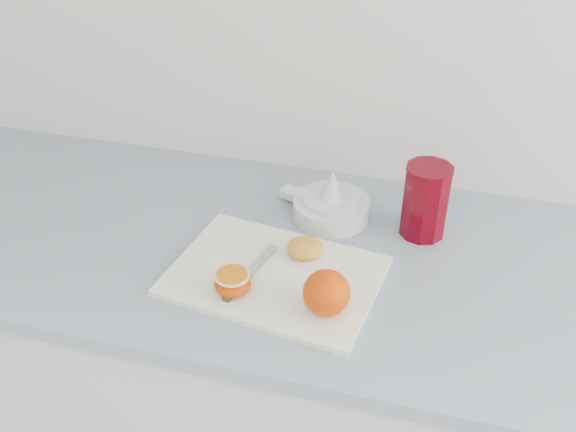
{
  "coord_description": "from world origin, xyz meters",
  "views": [
    {
      "loc": [
        0.27,
        0.75,
        1.63
      ],
      "look_at": [
        0.01,
        1.7,
        0.96
      ],
      "focal_mm": 40.0,
      "sensor_mm": 36.0,
      "label": 1
    }
  ],
  "objects_px": {
    "citrus_juicer": "(331,204)",
    "red_tumbler": "(425,203)",
    "cutting_board": "(275,276)",
    "half_orange": "(233,283)",
    "counter": "(352,414)"
  },
  "relations": [
    {
      "from": "counter",
      "to": "half_orange",
      "type": "relative_size",
      "value": 39.91
    },
    {
      "from": "half_orange",
      "to": "cutting_board",
      "type": "bearing_deg",
      "value": 49.37
    },
    {
      "from": "cutting_board",
      "to": "red_tumbler",
      "type": "relative_size",
      "value": 2.45
    },
    {
      "from": "counter",
      "to": "cutting_board",
      "type": "distance_m",
      "value": 0.48
    },
    {
      "from": "cutting_board",
      "to": "half_orange",
      "type": "distance_m",
      "value": 0.09
    },
    {
      "from": "citrus_juicer",
      "to": "counter",
      "type": "bearing_deg",
      "value": -52.67
    },
    {
      "from": "counter",
      "to": "red_tumbler",
      "type": "bearing_deg",
      "value": 51.54
    },
    {
      "from": "cutting_board",
      "to": "half_orange",
      "type": "xyz_separation_m",
      "value": [
        -0.06,
        -0.06,
        0.03
      ]
    },
    {
      "from": "cutting_board",
      "to": "citrus_juicer",
      "type": "height_order",
      "value": "citrus_juicer"
    },
    {
      "from": "citrus_juicer",
      "to": "red_tumbler",
      "type": "height_order",
      "value": "red_tumbler"
    },
    {
      "from": "half_orange",
      "to": "citrus_juicer",
      "type": "xyz_separation_m",
      "value": [
        0.11,
        0.29,
        -0.0
      ]
    },
    {
      "from": "citrus_juicer",
      "to": "cutting_board",
      "type": "bearing_deg",
      "value": -103.88
    },
    {
      "from": "half_orange",
      "to": "red_tumbler",
      "type": "relative_size",
      "value": 0.43
    },
    {
      "from": "citrus_juicer",
      "to": "red_tumbler",
      "type": "xyz_separation_m",
      "value": [
        0.19,
        -0.01,
        0.04
      ]
    },
    {
      "from": "citrus_juicer",
      "to": "red_tumbler",
      "type": "bearing_deg",
      "value": -2.63
    }
  ]
}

